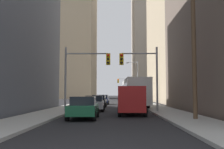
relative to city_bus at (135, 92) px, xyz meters
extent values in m
cube|color=#9E9E99|center=(-7.86, 24.21, -1.85)|extent=(3.07, 160.00, 0.15)
cube|color=#9E9E99|center=(2.40, 24.21, -1.85)|extent=(3.07, 160.00, 0.15)
cube|color=silver|center=(0.00, -0.01, 0.02)|extent=(2.73, 11.55, 2.90)
cube|color=black|center=(-1.26, -0.01, 0.54)|extent=(0.23, 10.58, 0.80)
cube|color=red|center=(-1.26, -0.01, -0.56)|extent=(0.23, 10.58, 0.28)
cylinder|color=black|center=(-1.17, 4.02, -1.43)|extent=(0.32, 1.00, 1.00)
cylinder|color=black|center=(1.18, 4.02, -1.43)|extent=(0.32, 1.00, 1.00)
cylinder|color=black|center=(-1.17, -3.23, -1.43)|extent=(0.32, 1.00, 1.00)
cylinder|color=black|center=(1.18, -3.23, -1.43)|extent=(0.32, 1.00, 1.00)
cube|color=maroon|center=(-1.06, -10.60, -0.62)|extent=(2.15, 5.26, 1.90)
cube|color=black|center=(-1.06, -8.00, -0.20)|extent=(1.76, 0.07, 0.60)
cylinder|color=black|center=(-2.02, -8.94, -1.57)|extent=(0.24, 0.72, 0.72)
cylinder|color=black|center=(-0.10, -8.94, -1.57)|extent=(0.24, 0.72, 0.72)
cylinder|color=black|center=(-2.02, -12.27, -1.57)|extent=(0.24, 0.72, 0.72)
cylinder|color=black|center=(-0.10, -12.27, -1.57)|extent=(0.24, 0.72, 0.72)
cube|color=#195938|center=(-4.49, -13.87, -1.28)|extent=(1.86, 4.22, 0.65)
cube|color=black|center=(-4.49, -14.02, -0.68)|extent=(1.61, 1.92, 0.55)
cylinder|color=black|center=(-5.35, -12.52, -1.61)|extent=(0.22, 0.64, 0.64)
cylinder|color=black|center=(-3.62, -12.52, -1.61)|extent=(0.22, 0.64, 0.64)
cylinder|color=black|center=(-5.35, -15.21, -1.61)|extent=(0.22, 0.64, 0.64)
cylinder|color=black|center=(-3.62, -15.21, -1.61)|extent=(0.22, 0.64, 0.64)
cube|color=#B7BABF|center=(-4.40, -6.17, -1.28)|extent=(1.92, 4.25, 0.65)
cube|color=black|center=(-4.40, -6.32, -0.68)|extent=(1.64, 1.95, 0.55)
cylinder|color=black|center=(-5.27, -4.82, -1.61)|extent=(0.22, 0.64, 0.64)
cylinder|color=black|center=(-3.54, -4.82, -1.61)|extent=(0.22, 0.64, 0.64)
cylinder|color=black|center=(-5.27, -7.51, -1.61)|extent=(0.22, 0.64, 0.64)
cylinder|color=black|center=(-3.54, -7.51, -1.61)|extent=(0.22, 0.64, 0.64)
cube|color=black|center=(-4.48, 1.63, -1.28)|extent=(1.88, 4.23, 0.65)
cube|color=black|center=(-4.48, 1.48, -0.68)|extent=(1.62, 1.93, 0.55)
cylinder|color=black|center=(-5.35, 2.98, -1.61)|extent=(0.22, 0.64, 0.64)
cylinder|color=black|center=(-3.62, 2.98, -1.61)|extent=(0.22, 0.64, 0.64)
cylinder|color=black|center=(-5.35, 0.29, -1.61)|extent=(0.22, 0.64, 0.64)
cylinder|color=black|center=(-3.62, 0.29, -1.61)|extent=(0.22, 0.64, 0.64)
cube|color=#141E4C|center=(-4.38, 8.95, -1.28)|extent=(1.94, 4.26, 0.65)
cube|color=black|center=(-4.38, 8.80, -0.68)|extent=(1.65, 1.95, 0.55)
cylinder|color=black|center=(-5.24, 10.29, -1.61)|extent=(0.22, 0.64, 0.64)
cylinder|color=black|center=(-3.51, 10.29, -1.61)|extent=(0.22, 0.64, 0.64)
cylinder|color=black|center=(-5.24, 7.60, -1.61)|extent=(0.22, 0.64, 0.64)
cylinder|color=black|center=(-3.51, 7.60, -1.61)|extent=(0.22, 0.64, 0.64)
cylinder|color=gray|center=(-6.92, -7.97, 1.07)|extent=(0.18, 0.18, 6.00)
cylinder|color=gray|center=(-4.96, -7.97, 3.47)|extent=(3.93, 0.12, 0.12)
cube|color=gold|center=(-3.00, -7.97, 2.95)|extent=(0.38, 0.30, 1.05)
sphere|color=red|center=(-3.00, -8.14, 3.29)|extent=(0.24, 0.24, 0.24)
sphere|color=black|center=(-3.00, -8.14, 2.95)|extent=(0.24, 0.24, 0.24)
sphere|color=black|center=(-3.00, -8.14, 2.61)|extent=(0.24, 0.24, 0.24)
cylinder|color=gray|center=(1.47, -7.97, 1.07)|extent=(0.18, 0.18, 6.00)
cylinder|color=gray|center=(-0.15, -7.97, 3.47)|extent=(3.24, 0.12, 0.12)
cube|color=gold|center=(-1.78, -7.97, 2.95)|extent=(0.38, 0.30, 1.05)
sphere|color=red|center=(-1.78, -8.14, 3.29)|extent=(0.24, 0.24, 0.24)
sphere|color=black|center=(-1.78, -8.14, 2.95)|extent=(0.24, 0.24, 0.24)
sphere|color=black|center=(-1.78, -8.14, 2.61)|extent=(0.24, 0.24, 0.24)
cylinder|color=gray|center=(1.47, 33.61, 1.07)|extent=(0.18, 0.18, 6.00)
cylinder|color=gray|center=(-0.16, 33.61, 3.47)|extent=(3.26, 0.12, 0.12)
cube|color=gold|center=(-1.79, 33.61, 2.95)|extent=(0.38, 0.30, 1.05)
sphere|color=red|center=(-1.79, 33.44, 3.29)|extent=(0.24, 0.24, 0.24)
sphere|color=black|center=(-1.79, 33.44, 2.95)|extent=(0.24, 0.24, 0.24)
sphere|color=black|center=(-1.79, 33.44, 2.61)|extent=(0.24, 0.24, 0.24)
cylinder|color=brown|center=(2.71, -15.15, 2.88)|extent=(0.28, 0.28, 9.62)
cylinder|color=gray|center=(1.57, 14.47, 1.82)|extent=(0.16, 0.16, 7.50)
cylinder|color=gray|center=(0.65, 14.47, 5.37)|extent=(1.83, 0.10, 0.10)
ellipsoid|color=#4C4C51|center=(-0.26, 14.47, 5.27)|extent=(0.56, 0.32, 0.20)
cube|color=tan|center=(-20.55, 61.38, 23.60)|extent=(20.66, 23.86, 51.06)
cube|color=tan|center=(17.60, 18.42, 14.26)|extent=(24.48, 27.68, 32.38)
cube|color=#B7A893|center=(13.56, 68.04, 29.46)|extent=(18.59, 18.32, 62.77)
camera|label=1|loc=(-2.26, -31.55, -0.20)|focal=41.45mm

